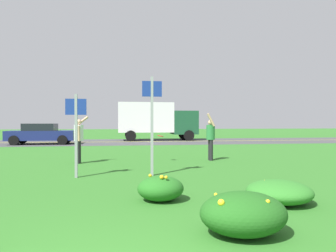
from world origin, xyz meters
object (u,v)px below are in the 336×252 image
(sign_post_by_roadside, at_px, (152,116))
(frisbee_red, at_px, (161,136))
(sign_post_near_path, at_px, (76,127))
(person_thrower_white_shirt, at_px, (79,137))
(box_truck_dark_green, at_px, (156,119))
(car_navy_center_left, at_px, (41,134))
(person_catcher_green_shirt, at_px, (211,136))

(sign_post_by_roadside, distance_m, frisbee_red, 3.16)
(sign_post_near_path, bearing_deg, person_thrower_white_shirt, 96.09)
(frisbee_red, distance_m, box_truck_dark_green, 14.61)
(person_thrower_white_shirt, relative_size, car_navy_center_left, 0.39)
(person_catcher_green_shirt, height_order, frisbee_red, person_catcher_green_shirt)
(sign_post_by_roadside, distance_m, person_thrower_white_shirt, 3.95)
(sign_post_near_path, distance_m, sign_post_by_roadside, 2.11)
(frisbee_red, relative_size, car_navy_center_left, 0.05)
(person_catcher_green_shirt, relative_size, box_truck_dark_green, 0.28)
(person_catcher_green_shirt, bearing_deg, sign_post_near_path, -146.25)
(person_thrower_white_shirt, height_order, car_navy_center_left, person_thrower_white_shirt)
(car_navy_center_left, height_order, box_truck_dark_green, box_truck_dark_green)
(person_catcher_green_shirt, bearing_deg, box_truck_dark_green, 92.25)
(person_catcher_green_shirt, bearing_deg, sign_post_by_roadside, -130.08)
(sign_post_by_roadside, height_order, person_catcher_green_shirt, sign_post_by_roadside)
(sign_post_by_roadside, distance_m, car_navy_center_left, 15.33)
(sign_post_near_path, relative_size, box_truck_dark_green, 0.34)
(person_thrower_white_shirt, xyz_separation_m, frisbee_red, (3.05, -0.02, 0.01))
(person_thrower_white_shirt, distance_m, frisbee_red, 3.05)
(person_thrower_white_shirt, relative_size, box_truck_dark_green, 0.26)
(frisbee_red, bearing_deg, person_catcher_green_shirt, 4.56)
(car_navy_center_left, xyz_separation_m, box_truck_dark_green, (8.49, 3.62, 1.06))
(sign_post_near_path, xyz_separation_m, sign_post_by_roadside, (2.09, 0.00, 0.30))
(frisbee_red, bearing_deg, person_thrower_white_shirt, 179.59)
(sign_post_by_roadside, xyz_separation_m, person_thrower_white_shirt, (-2.42, 3.04, -0.71))
(frisbee_red, height_order, box_truck_dark_green, box_truck_dark_green)
(person_thrower_white_shirt, bearing_deg, box_truck_dark_green, 72.65)
(person_thrower_white_shirt, xyz_separation_m, box_truck_dark_green, (4.53, 14.49, 0.82))
(person_thrower_white_shirt, bearing_deg, frisbee_red, -0.41)
(frisbee_red, height_order, car_navy_center_left, car_navy_center_left)
(frisbee_red, xyz_separation_m, car_navy_center_left, (-7.02, 10.89, -0.26))
(sign_post_near_path, bearing_deg, box_truck_dark_green, 76.52)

